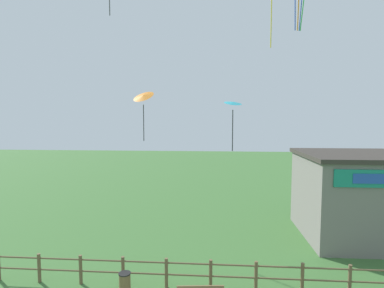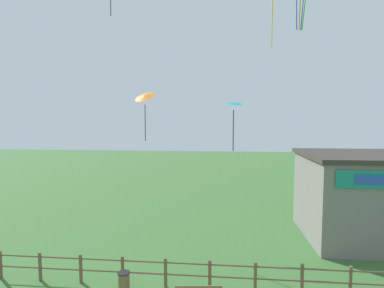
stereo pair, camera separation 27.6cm
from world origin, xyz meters
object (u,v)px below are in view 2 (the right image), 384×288
at_px(kite_cyan_delta, 234,105).
at_px(kite_orange_delta, 145,97).
at_px(seaside_building, 369,196).
at_px(trash_bin, 124,283).

relative_size(kite_cyan_delta, kite_orange_delta, 0.85).
bearing_deg(kite_orange_delta, kite_cyan_delta, -23.77).
bearing_deg(seaside_building, trash_bin, -150.95).
bearing_deg(trash_bin, kite_orange_delta, 96.50).
height_order(seaside_building, trash_bin, seaside_building).
distance_m(kite_cyan_delta, kite_orange_delta, 5.78).
xyz_separation_m(seaside_building, kite_cyan_delta, (-8.08, -2.55, 5.25)).
bearing_deg(trash_bin, seaside_building, 29.05).
height_order(trash_bin, kite_orange_delta, kite_orange_delta).
distance_m(trash_bin, kite_orange_delta, 10.46).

